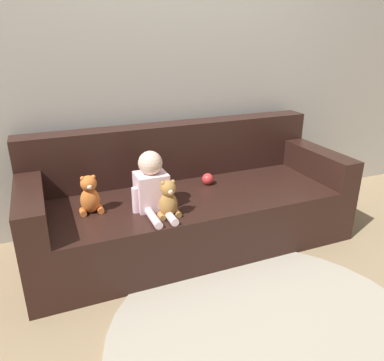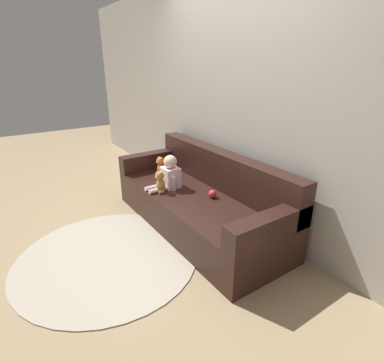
{
  "view_description": "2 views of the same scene",
  "coord_description": "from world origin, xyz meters",
  "px_view_note": "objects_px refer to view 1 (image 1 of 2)",
  "views": [
    {
      "loc": [
        -0.9,
        -2.18,
        1.41
      ],
      "look_at": [
        -0.03,
        -0.1,
        0.51
      ],
      "focal_mm": 35.0,
      "sensor_mm": 36.0,
      "label": 1
    },
    {
      "loc": [
        2.37,
        -1.64,
        1.69
      ],
      "look_at": [
        0.13,
        -0.14,
        0.61
      ],
      "focal_mm": 28.0,
      "sensor_mm": 36.0,
      "label": 2
    }
  ],
  "objects_px": {
    "teddy_bear_brown": "(168,200)",
    "toy_ball": "(208,179)",
    "couch": "(188,203)",
    "plush_toy_side": "(90,195)",
    "person_baby": "(152,186)"
  },
  "relations": [
    {
      "from": "teddy_bear_brown",
      "to": "toy_ball",
      "type": "bearing_deg",
      "value": 41.0
    },
    {
      "from": "couch",
      "to": "teddy_bear_brown",
      "type": "xyz_separation_m",
      "value": [
        -0.26,
        -0.34,
        0.21
      ]
    },
    {
      "from": "teddy_bear_brown",
      "to": "toy_ball",
      "type": "height_order",
      "value": "teddy_bear_brown"
    },
    {
      "from": "teddy_bear_brown",
      "to": "plush_toy_side",
      "type": "bearing_deg",
      "value": 151.0
    },
    {
      "from": "plush_toy_side",
      "to": "person_baby",
      "type": "bearing_deg",
      "value": -13.75
    },
    {
      "from": "person_baby",
      "to": "plush_toy_side",
      "type": "relative_size",
      "value": 1.55
    },
    {
      "from": "person_baby",
      "to": "teddy_bear_brown",
      "type": "xyz_separation_m",
      "value": [
        0.05,
        -0.14,
        -0.04
      ]
    },
    {
      "from": "plush_toy_side",
      "to": "toy_ball",
      "type": "bearing_deg",
      "value": 9.45
    },
    {
      "from": "couch",
      "to": "toy_ball",
      "type": "relative_size",
      "value": 26.22
    },
    {
      "from": "person_baby",
      "to": "toy_ball",
      "type": "distance_m",
      "value": 0.55
    },
    {
      "from": "couch",
      "to": "person_baby",
      "type": "distance_m",
      "value": 0.45
    },
    {
      "from": "plush_toy_side",
      "to": "toy_ball",
      "type": "height_order",
      "value": "plush_toy_side"
    },
    {
      "from": "couch",
      "to": "teddy_bear_brown",
      "type": "relative_size",
      "value": 9.38
    },
    {
      "from": "couch",
      "to": "teddy_bear_brown",
      "type": "distance_m",
      "value": 0.48
    },
    {
      "from": "teddy_bear_brown",
      "to": "couch",
      "type": "bearing_deg",
      "value": 52.63
    }
  ]
}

